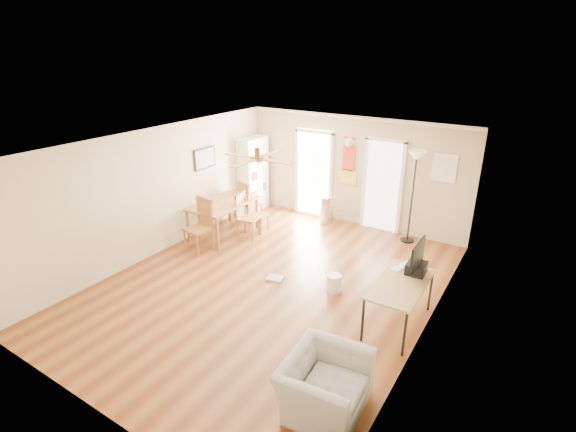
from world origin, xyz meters
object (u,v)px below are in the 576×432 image
Objects in this scene: dining_chair_right_a at (259,213)px; armchair at (324,385)px; printer at (416,268)px; dining_chair_far at (251,201)px; dining_table at (224,219)px; computer_desk at (399,304)px; torchiere_lamp at (412,198)px; dining_chair_right_b at (248,216)px; wastebasket_a at (334,283)px; dining_chair_near at (198,226)px; trash_can at (327,209)px; bookshelf at (253,175)px.

dining_chair_right_a is 0.86× the size of armchair.
dining_chair_far is at bearing 156.95° from printer.
dining_table is 4.65m from computer_desk.
armchair is at bearing -83.18° from torchiere_lamp.
dining_chair_far is at bearing 51.06° from dining_chair_right_a.
dining_chair_right_b reaches higher than dining_table.
dining_chair_far is 4.99m from computer_desk.
computer_desk is 4.55× the size of wastebasket_a.
dining_chair_near is (-0.45, -1.13, 0.06)m from dining_chair_right_b.
dining_chair_far is 1.87m from trash_can.
armchair is (1.08, -2.44, 0.19)m from wastebasket_a.
torchiere_lamp is (3.13, 1.71, 0.51)m from dining_chair_right_b.
torchiere_lamp is 6.63× the size of wastebasket_a.
dining_chair_right_a is 0.79× the size of dining_chair_near.
dining_chair_far reaches higher than dining_chair_right_a.
dining_chair_right_a is at bearing -44.20° from bookshelf.
dining_chair_far is 3.33× the size of wastebasket_a.
dining_chair_right_a is at bearing 47.20° from dining_table.
wastebasket_a is at bearing -29.86° from bookshelf.
dining_chair_far is 6.04m from armchair.
torchiere_lamp reaches higher than dining_chair_far.
computer_desk reaches higher than trash_can.
dining_chair_near is at bearing -141.54° from torchiere_lamp.
wastebasket_a is (1.56, -2.73, -0.18)m from trash_can.
armchair is (4.69, -4.94, -0.62)m from bookshelf.
bookshelf reaches higher than computer_desk.
bookshelf reaches higher than dining_chair_right_a.
wastebasket_a is 2.67m from armchair.
dining_chair_near is at bearing -83.97° from dining_table.
printer is (4.05, -0.98, 0.33)m from dining_chair_right_b.
trash_can is at bearing 119.81° from wastebasket_a.
computer_desk is (0.82, -3.11, -0.65)m from torchiere_lamp.
dining_chair_near is at bearing 56.57° from armchair.
torchiere_lamp is 2.91m from wastebasket_a.
dining_chair_far is at bearing -54.09° from bookshelf.
dining_chair_right_b reaches higher than printer.
trash_can is at bearing 135.85° from printer.
armchair is (4.30, -3.26, -0.05)m from dining_table.
dining_chair_far is at bearing 23.00° from dining_chair_right_b.
printer is (4.50, 0.15, 0.27)m from dining_chair_near.
bookshelf is 5.70m from computer_desk.
trash_can is (1.56, 2.83, -0.23)m from dining_chair_near.
printer is 1.54m from wastebasket_a.
dining_chair_right_a is (0.94, -1.08, -0.51)m from bookshelf.
dining_chair_right_b is 2.88m from wastebasket_a.
dining_chair_near reaches higher than dining_table.
printer is 1.09× the size of wastebasket_a.
dining_chair_right_b is 4.19m from computer_desk.
dining_chair_right_b is at bearing 140.70° from dining_chair_far.
bookshelf is 0.91m from dining_chair_far.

